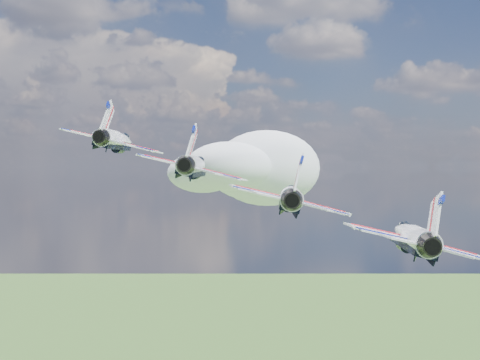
{
  "coord_description": "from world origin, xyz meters",
  "views": [
    {
      "loc": [
        -18.09,
        -66.27,
        159.85
      ],
      "look_at": [
        -14.76,
        -0.67,
        158.58
      ],
      "focal_mm": 50.0,
      "sensor_mm": 36.0,
      "label": 1
    }
  ],
  "objects_px": {
    "jet_0": "(117,140)",
    "jet_1": "(195,165)",
    "jet_3": "(411,236)",
    "jet_2": "(291,196)"
  },
  "relations": [
    {
      "from": "jet_0",
      "to": "jet_1",
      "type": "bearing_deg",
      "value": -34.11
    },
    {
      "from": "jet_1",
      "to": "jet_3",
      "type": "relative_size",
      "value": 1.0
    },
    {
      "from": "jet_1",
      "to": "jet_2",
      "type": "distance_m",
      "value": 12.22
    },
    {
      "from": "jet_0",
      "to": "jet_3",
      "type": "relative_size",
      "value": 1.0
    },
    {
      "from": "jet_0",
      "to": "jet_3",
      "type": "bearing_deg",
      "value": -34.11
    },
    {
      "from": "jet_1",
      "to": "jet_2",
      "type": "bearing_deg",
      "value": -34.11
    },
    {
      "from": "jet_0",
      "to": "jet_2",
      "type": "distance_m",
      "value": 24.43
    },
    {
      "from": "jet_3",
      "to": "jet_0",
      "type": "bearing_deg",
      "value": 145.89
    },
    {
      "from": "jet_3",
      "to": "jet_2",
      "type": "bearing_deg",
      "value": 145.89
    },
    {
      "from": "jet_2",
      "to": "jet_3",
      "type": "distance_m",
      "value": 12.22
    }
  ]
}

